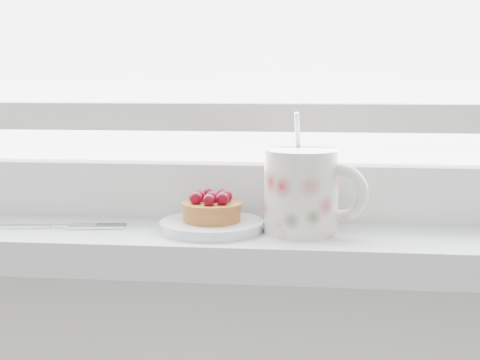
# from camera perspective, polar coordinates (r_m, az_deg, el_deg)

# --- Properties ---
(saucer) EXTENTS (0.12, 0.12, 0.01)m
(saucer) POSITION_cam_1_polar(r_m,az_deg,el_deg) (0.80, -2.41, -3.91)
(saucer) COLOR white
(saucer) RESTS_ON windowsill
(raspberry_tart) EXTENTS (0.07, 0.07, 0.04)m
(raspberry_tart) POSITION_cam_1_polar(r_m,az_deg,el_deg) (0.79, -2.42, -2.38)
(raspberry_tart) COLOR brown
(raspberry_tart) RESTS_ON saucer
(floral_mug) EXTENTS (0.13, 0.11, 0.14)m
(floral_mug) POSITION_cam_1_polar(r_m,az_deg,el_deg) (0.78, 5.47, -0.83)
(floral_mug) COLOR silver
(floral_mug) RESTS_ON windowsill
(fork) EXTENTS (0.21, 0.05, 0.00)m
(fork) POSITION_cam_1_polar(r_m,az_deg,el_deg) (0.85, -16.97, -3.79)
(fork) COLOR silver
(fork) RESTS_ON windowsill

